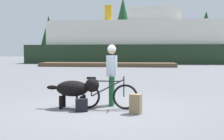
{
  "coord_description": "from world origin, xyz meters",
  "views": [
    {
      "loc": [
        1.23,
        -7.11,
        1.55
      ],
      "look_at": [
        0.21,
        1.2,
        0.98
      ],
      "focal_mm": 42.43,
      "sensor_mm": 36.0,
      "label": 1
    }
  ],
  "objects_px": {
    "bicycle": "(106,95)",
    "handbag_pannier": "(82,105)",
    "person_cyclist": "(112,69)",
    "backpack": "(136,104)",
    "dog": "(76,88)",
    "ferry_boat": "(134,43)",
    "sailboat_moored": "(223,60)"
  },
  "relations": [
    {
      "from": "backpack",
      "to": "ferry_boat",
      "type": "height_order",
      "value": "ferry_boat"
    },
    {
      "from": "bicycle",
      "to": "handbag_pannier",
      "type": "distance_m",
      "value": 0.73
    },
    {
      "from": "backpack",
      "to": "handbag_pannier",
      "type": "distance_m",
      "value": 1.42
    },
    {
      "from": "handbag_pannier",
      "to": "ferry_boat",
      "type": "height_order",
      "value": "ferry_boat"
    },
    {
      "from": "handbag_pannier",
      "to": "backpack",
      "type": "bearing_deg",
      "value": -3.67
    },
    {
      "from": "dog",
      "to": "ferry_boat",
      "type": "distance_m",
      "value": 30.43
    },
    {
      "from": "dog",
      "to": "ferry_boat",
      "type": "relative_size",
      "value": 0.05
    },
    {
      "from": "handbag_pannier",
      "to": "sailboat_moored",
      "type": "distance_m",
      "value": 31.62
    },
    {
      "from": "bicycle",
      "to": "backpack",
      "type": "xyz_separation_m",
      "value": [
        0.83,
        -0.47,
        -0.13
      ]
    },
    {
      "from": "bicycle",
      "to": "ferry_boat",
      "type": "bearing_deg",
      "value": 90.96
    },
    {
      "from": "person_cyclist",
      "to": "sailboat_moored",
      "type": "relative_size",
      "value": 0.23
    },
    {
      "from": "sailboat_moored",
      "to": "dog",
      "type": "bearing_deg",
      "value": -112.48
    },
    {
      "from": "bicycle",
      "to": "sailboat_moored",
      "type": "relative_size",
      "value": 0.23
    },
    {
      "from": "sailboat_moored",
      "to": "backpack",
      "type": "bearing_deg",
      "value": -109.37
    },
    {
      "from": "person_cyclist",
      "to": "sailboat_moored",
      "type": "xyz_separation_m",
      "value": [
        11.08,
        28.46,
        -0.57
      ]
    },
    {
      "from": "person_cyclist",
      "to": "dog",
      "type": "relative_size",
      "value": 1.19
    },
    {
      "from": "person_cyclist",
      "to": "handbag_pannier",
      "type": "xyz_separation_m",
      "value": [
        -0.69,
        -0.88,
        -0.9
      ]
    },
    {
      "from": "backpack",
      "to": "bicycle",
      "type": "bearing_deg",
      "value": 150.2
    },
    {
      "from": "handbag_pannier",
      "to": "sailboat_moored",
      "type": "bearing_deg",
      "value": 68.16
    },
    {
      "from": "dog",
      "to": "sailboat_moored",
      "type": "relative_size",
      "value": 0.2
    },
    {
      "from": "backpack",
      "to": "ferry_boat",
      "type": "distance_m",
      "value": 30.92
    },
    {
      "from": "sailboat_moored",
      "to": "bicycle",
      "type": "bearing_deg",
      "value": -111.1
    },
    {
      "from": "bicycle",
      "to": "handbag_pannier",
      "type": "bearing_deg",
      "value": -146.76
    },
    {
      "from": "ferry_boat",
      "to": "dog",
      "type": "bearing_deg",
      "value": -90.59
    },
    {
      "from": "backpack",
      "to": "dog",
      "type": "bearing_deg",
      "value": 164.96
    },
    {
      "from": "handbag_pannier",
      "to": "person_cyclist",
      "type": "bearing_deg",
      "value": 52.21
    },
    {
      "from": "dog",
      "to": "ferry_boat",
      "type": "height_order",
      "value": "ferry_boat"
    },
    {
      "from": "backpack",
      "to": "sailboat_moored",
      "type": "distance_m",
      "value": 31.2
    },
    {
      "from": "bicycle",
      "to": "handbag_pannier",
      "type": "relative_size",
      "value": 5.15
    },
    {
      "from": "bicycle",
      "to": "person_cyclist",
      "type": "xyz_separation_m",
      "value": [
        0.1,
        0.5,
        0.69
      ]
    },
    {
      "from": "handbag_pannier",
      "to": "sailboat_moored",
      "type": "height_order",
      "value": "sailboat_moored"
    },
    {
      "from": "dog",
      "to": "person_cyclist",
      "type": "bearing_deg",
      "value": 29.98
    }
  ]
}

